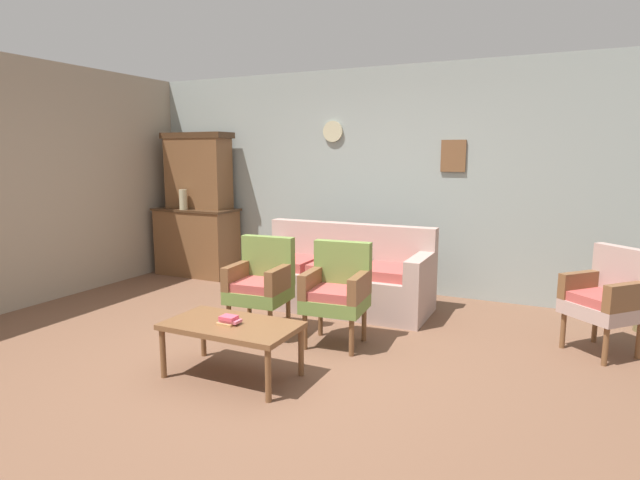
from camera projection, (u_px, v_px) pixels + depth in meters
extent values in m
plane|color=brown|center=(270.00, 360.00, 4.27)|extent=(7.68, 7.68, 0.00)
cube|color=#939E99|center=(379.00, 181.00, 6.39)|extent=(6.40, 0.06, 2.70)
cube|color=brown|center=(453.00, 156.00, 5.92)|extent=(0.28, 0.02, 0.36)
cylinder|color=beige|center=(333.00, 131.00, 6.51)|extent=(0.26, 0.03, 0.26)
cube|color=gray|center=(1.00, 185.00, 5.42)|extent=(0.06, 5.20, 2.70)
cube|color=brown|center=(197.00, 243.00, 7.27)|extent=(1.10, 0.52, 0.90)
cube|color=#462D1B|center=(196.00, 210.00, 7.20)|extent=(1.16, 0.55, 0.03)
cube|color=brown|center=(198.00, 174.00, 7.19)|extent=(0.90, 0.36, 0.95)
cube|color=#462D1B|center=(197.00, 136.00, 7.10)|extent=(0.99, 0.38, 0.08)
cylinder|color=#B7AE87|center=(183.00, 200.00, 7.03)|extent=(0.10, 0.10, 0.27)
cube|color=tan|center=(339.00, 289.00, 5.69)|extent=(1.96, 0.82, 0.42)
cube|color=tan|center=(350.00, 244.00, 5.90)|extent=(1.96, 0.18, 0.48)
cube|color=tan|center=(421.00, 267.00, 5.26)|extent=(0.17, 0.80, 0.24)
cube|color=tan|center=(268.00, 253.00, 6.01)|extent=(0.17, 0.80, 0.24)
cube|color=#B74C47|center=(389.00, 272.00, 5.38)|extent=(0.52, 0.57, 0.10)
cube|color=#B74C47|center=(338.00, 267.00, 5.61)|extent=(0.52, 0.57, 0.10)
cube|color=#B74C47|center=(291.00, 262.00, 5.85)|extent=(0.52, 0.57, 0.10)
cube|color=olive|center=(259.00, 295.00, 4.83)|extent=(0.55, 0.52, 0.12)
cube|color=#B74C47|center=(258.00, 286.00, 4.80)|extent=(0.47, 0.44, 0.10)
cube|color=olive|center=(268.00, 260.00, 4.97)|extent=(0.53, 0.14, 0.46)
cube|color=brown|center=(280.00, 279.00, 4.73)|extent=(0.12, 0.48, 0.22)
cube|color=brown|center=(238.00, 275.00, 4.88)|extent=(0.12, 0.48, 0.22)
cylinder|color=brown|center=(270.00, 326.00, 4.62)|extent=(0.04, 0.04, 0.32)
cylinder|color=brown|center=(229.00, 321.00, 4.77)|extent=(0.04, 0.04, 0.32)
cylinder|color=brown|center=(288.00, 314.00, 4.97)|extent=(0.04, 0.04, 0.32)
cylinder|color=brown|center=(249.00, 310.00, 5.12)|extent=(0.04, 0.04, 0.32)
cube|color=olive|center=(335.00, 303.00, 4.55)|extent=(0.56, 0.52, 0.12)
cube|color=#B74C47|center=(335.00, 294.00, 4.52)|extent=(0.47, 0.44, 0.10)
cube|color=olive|center=(343.00, 266.00, 4.69)|extent=(0.53, 0.14, 0.46)
cube|color=brown|center=(360.00, 287.00, 4.45)|extent=(0.12, 0.49, 0.22)
cube|color=brown|center=(312.00, 282.00, 4.60)|extent=(0.12, 0.49, 0.22)
cylinder|color=brown|center=(352.00, 337.00, 4.34)|extent=(0.04, 0.04, 0.32)
cylinder|color=brown|center=(305.00, 331.00, 4.49)|extent=(0.04, 0.04, 0.32)
cylinder|color=brown|center=(364.00, 324.00, 4.69)|extent=(0.04, 0.04, 0.32)
cylinder|color=brown|center=(320.00, 319.00, 4.84)|extent=(0.04, 0.04, 0.32)
cube|color=tan|center=(602.00, 310.00, 4.36)|extent=(0.71, 0.71, 0.12)
cube|color=#B74C47|center=(601.00, 300.00, 4.34)|extent=(0.60, 0.60, 0.10)
cube|color=tan|center=(622.00, 274.00, 4.39)|extent=(0.45, 0.42, 0.46)
cube|color=brown|center=(628.00, 297.00, 4.14)|extent=(0.38, 0.41, 0.22)
cube|color=brown|center=(582.00, 284.00, 4.54)|extent=(0.38, 0.41, 0.22)
cylinder|color=brown|center=(605.00, 346.00, 4.14)|extent=(0.04, 0.04, 0.32)
cylinder|color=brown|center=(563.00, 330.00, 4.52)|extent=(0.04, 0.04, 0.32)
cylinder|color=brown|center=(639.00, 340.00, 4.28)|extent=(0.04, 0.04, 0.32)
cylinder|color=brown|center=(595.00, 325.00, 4.66)|extent=(0.04, 0.04, 0.32)
cube|color=brown|center=(232.00, 326.00, 3.90)|extent=(1.00, 0.56, 0.04)
cylinder|color=brown|center=(203.00, 334.00, 4.34)|extent=(0.04, 0.04, 0.38)
cylinder|color=brown|center=(301.00, 352.00, 3.95)|extent=(0.04, 0.04, 0.38)
cylinder|color=brown|center=(163.00, 353.00, 3.91)|extent=(0.04, 0.04, 0.38)
cylinder|color=brown|center=(268.00, 375.00, 3.52)|extent=(0.04, 0.04, 0.38)
cube|color=tan|center=(226.00, 324.00, 3.86)|extent=(0.13, 0.09, 0.02)
cube|color=#D9667D|center=(230.00, 321.00, 3.87)|extent=(0.15, 0.09, 0.02)
cube|color=#E24A61|center=(229.00, 318.00, 3.87)|extent=(0.12, 0.10, 0.03)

